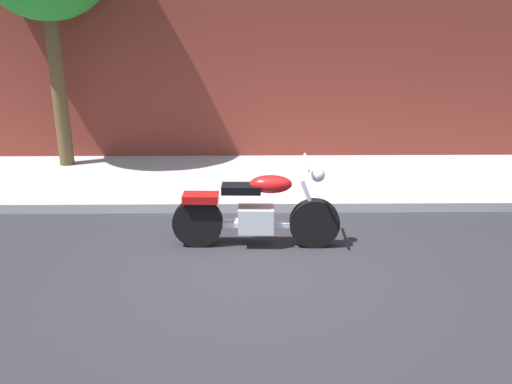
% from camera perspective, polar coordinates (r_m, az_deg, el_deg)
% --- Properties ---
extents(ground_plane, '(60.00, 60.00, 0.00)m').
position_cam_1_polar(ground_plane, '(6.78, 0.20, -6.92)').
color(ground_plane, '#28282D').
extents(sidewalk, '(23.79, 2.60, 0.14)m').
position_cam_1_polar(sidewalk, '(9.39, -0.05, 1.17)').
color(sidewalk, '#ACACAC').
rests_on(sidewalk, ground).
extents(motorcycle, '(2.09, 0.70, 1.12)m').
position_cam_1_polar(motorcycle, '(6.97, -0.01, -2.12)').
color(motorcycle, black).
rests_on(motorcycle, ground).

